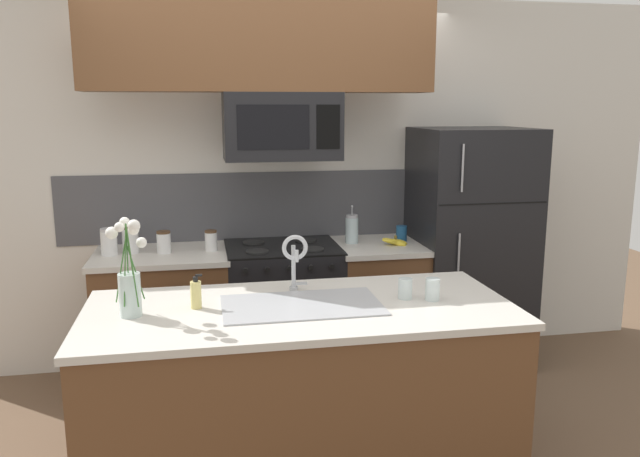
{
  "coord_description": "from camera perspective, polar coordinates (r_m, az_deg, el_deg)",
  "views": [
    {
      "loc": [
        -0.52,
        -3.17,
        1.85
      ],
      "look_at": [
        0.14,
        0.27,
        1.16
      ],
      "focal_mm": 35.0,
      "sensor_mm": 36.0,
      "label": 1
    }
  ],
  "objects": [
    {
      "name": "banana_bunch",
      "position": [
        4.32,
        6.93,
        -1.22
      ],
      "size": [
        0.19,
        0.13,
        0.08
      ],
      "color": "yellow",
      "rests_on": "back_counter_right"
    },
    {
      "name": "storage_jar_tall",
      "position": [
        4.21,
        -18.74,
        -1.17
      ],
      "size": [
        0.1,
        0.1,
        0.17
      ],
      "color": "silver",
      "rests_on": "back_counter_left"
    },
    {
      "name": "splash_band",
      "position": [
        4.48,
        -4.03,
        2.14
      ],
      "size": [
        3.01,
        0.01,
        0.48
      ],
      "primitive_type": "cube",
      "color": "#4C4C51",
      "rests_on": "rear_partition"
    },
    {
      "name": "back_counter_right",
      "position": [
        4.47,
        5.22,
        -7.07
      ],
      "size": [
        0.61,
        0.65,
        0.91
      ],
      "color": "brown",
      "rests_on": "ground"
    },
    {
      "name": "storage_jar_squat",
      "position": [
        4.17,
        -9.94,
        -1.1
      ],
      "size": [
        0.08,
        0.08,
        0.14
      ],
      "color": "silver",
      "rests_on": "back_counter_left"
    },
    {
      "name": "french_press",
      "position": [
        4.34,
        2.93,
        -0.04
      ],
      "size": [
        0.09,
        0.09,
        0.27
      ],
      "color": "silver",
      "rests_on": "back_counter_right"
    },
    {
      "name": "stove_range",
      "position": [
        4.34,
        -3.38,
        -7.55
      ],
      "size": [
        0.76,
        0.64,
        0.93
      ],
      "color": "black",
      "rests_on": "ground"
    },
    {
      "name": "dish_soap_bottle",
      "position": [
        3.01,
        -11.27,
        -5.91
      ],
      "size": [
        0.06,
        0.05,
        0.16
      ],
      "color": "#DBCC75",
      "rests_on": "island_counter"
    },
    {
      "name": "coffee_tin",
      "position": [
        4.44,
        7.46,
        -0.46
      ],
      "size": [
        0.08,
        0.08,
        0.11
      ],
      "primitive_type": "cylinder",
      "color": "#1E5184",
      "rests_on": "back_counter_right"
    },
    {
      "name": "spare_glass",
      "position": [
        3.13,
        10.25,
        -5.49
      ],
      "size": [
        0.07,
        0.07,
        0.11
      ],
      "color": "silver",
      "rests_on": "island_counter"
    },
    {
      "name": "upper_cabinet_band",
      "position": [
        4.06,
        -5.47,
        16.54
      ],
      "size": [
        2.18,
        0.34,
        0.6
      ],
      "primitive_type": "cube",
      "color": "brown"
    },
    {
      "name": "island_counter",
      "position": [
        3.18,
        -1.73,
        -14.87
      ],
      "size": [
        2.04,
        0.9,
        0.91
      ],
      "color": "brown",
      "rests_on": "ground"
    },
    {
      "name": "drinking_glass",
      "position": [
        3.13,
        7.8,
        -5.46
      ],
      "size": [
        0.07,
        0.07,
        0.1
      ],
      "color": "silver",
      "rests_on": "island_counter"
    },
    {
      "name": "flower_vase",
      "position": [
        2.95,
        -17.03,
        -4.71
      ],
      "size": [
        0.18,
        0.18,
        0.46
      ],
      "color": "silver",
      "rests_on": "island_counter"
    },
    {
      "name": "storage_jar_short",
      "position": [
        4.17,
        -14.09,
        -1.21
      ],
      "size": [
        0.09,
        0.09,
        0.14
      ],
      "color": "silver",
      "rests_on": "back_counter_left"
    },
    {
      "name": "microwave",
      "position": [
        4.09,
        -3.55,
        9.32
      ],
      "size": [
        0.74,
        0.4,
        0.43
      ],
      "color": "black"
    },
    {
      "name": "storage_jar_medium",
      "position": [
        4.23,
        -16.95,
        -0.96
      ],
      "size": [
        0.1,
        0.1,
        0.18
      ],
      "color": "silver",
      "rests_on": "back_counter_left"
    },
    {
      "name": "ground_plane",
      "position": [
        3.71,
        -1.37,
        -18.77
      ],
      "size": [
        10.0,
        10.0,
        0.0
      ],
      "primitive_type": "plane",
      "color": "brown"
    },
    {
      "name": "rear_partition",
      "position": [
        4.56,
        -0.39,
        4.22
      ],
      "size": [
        5.2,
        0.1,
        2.6
      ],
      "primitive_type": "cube",
      "color": "silver",
      "rests_on": "ground"
    },
    {
      "name": "back_counter_left",
      "position": [
        4.32,
        -14.06,
        -8.05
      ],
      "size": [
        0.87,
        0.65,
        0.91
      ],
      "color": "brown",
      "rests_on": "ground"
    },
    {
      "name": "refrigerator",
      "position": [
        4.61,
        13.38,
        -1.68
      ],
      "size": [
        0.78,
        0.74,
        1.7
      ],
      "color": "black",
      "rests_on": "ground"
    },
    {
      "name": "sink_faucet",
      "position": [
        3.16,
        -2.33,
        -2.45
      ],
      "size": [
        0.14,
        0.14,
        0.31
      ],
      "color": "#B7BABF",
      "rests_on": "island_counter"
    },
    {
      "name": "kitchen_sink",
      "position": [
        3.03,
        -1.68,
        -8.31
      ],
      "size": [
        0.76,
        0.44,
        0.16
      ],
      "color": "#ADAFB5",
      "rests_on": "island_counter"
    }
  ]
}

